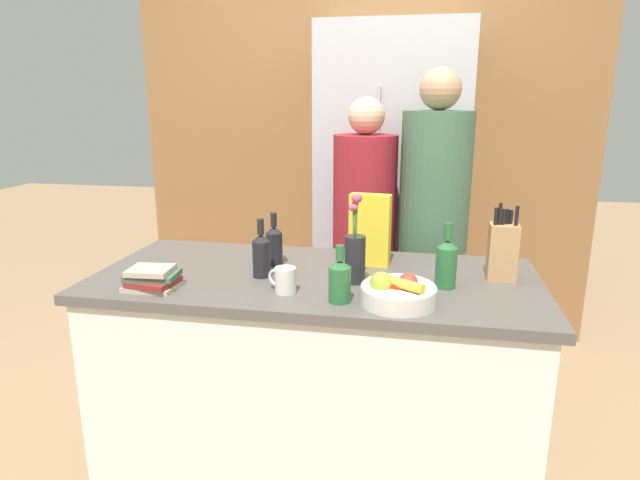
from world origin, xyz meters
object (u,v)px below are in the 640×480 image
object	(u,v)px
coffee_mug	(285,280)
bottle_oil	(340,280)
flower_vase	(355,252)
person_at_sink	(364,234)
knife_block	(503,251)
cereal_box	(370,230)
bottle_wine	(274,245)
book_stack	(152,279)
refrigerator	(391,197)
bottle_water	(446,262)
bottle_vinegar	(261,254)
fruit_bowl	(398,292)
person_in_blue	(433,223)

from	to	relation	value
coffee_mug	bottle_oil	size ratio (longest dim) A/B	0.56
bottle_oil	flower_vase	bearing A→B (deg)	82.90
coffee_mug	person_at_sink	xyz separation A→B (m)	(0.19, 0.91, -0.04)
knife_block	cereal_box	distance (m)	0.54
flower_vase	coffee_mug	bearing A→B (deg)	-146.57
flower_vase	bottle_oil	world-z (taller)	flower_vase
cereal_box	bottle_oil	bearing A→B (deg)	-97.48
bottle_wine	flower_vase	bearing A→B (deg)	-23.73
book_stack	bottle_oil	xyz separation A→B (m)	(0.71, -0.00, 0.04)
refrigerator	bottle_water	distance (m)	1.30
flower_vase	bottle_vinegar	size ratio (longest dim) A/B	1.48
bottle_vinegar	bottle_oil	bearing A→B (deg)	-31.54
flower_vase	book_stack	xyz separation A→B (m)	(-0.74, -0.21, -0.09)
fruit_bowl	person_in_blue	xyz separation A→B (m)	(0.13, 0.93, 0.04)
bottle_water	person_in_blue	distance (m)	0.73
cereal_box	book_stack	xyz separation A→B (m)	(-0.77, -0.45, -0.12)
person_in_blue	person_at_sink	bearing A→B (deg)	163.43
book_stack	flower_vase	bearing A→B (deg)	15.89
cereal_box	coffee_mug	xyz separation A→B (m)	(-0.27, -0.39, -0.11)
flower_vase	bottle_wine	size ratio (longest dim) A/B	1.53
knife_block	flower_vase	size ratio (longest dim) A/B	0.88
cereal_box	bottle_vinegar	distance (m)	0.47
person_at_sink	person_in_blue	world-z (taller)	person_in_blue
knife_block	book_stack	size ratio (longest dim) A/B	1.55
cereal_box	coffee_mug	distance (m)	0.49
book_stack	bottle_wine	bearing A→B (deg)	44.99
flower_vase	person_at_sink	bearing A→B (deg)	93.46
fruit_bowl	person_at_sink	distance (m)	0.97
person_at_sink	coffee_mug	bearing A→B (deg)	-77.94
refrigerator	bottle_oil	bearing A→B (deg)	-93.31
book_stack	bottle_water	size ratio (longest dim) A/B	0.79
flower_vase	bottle_water	xyz separation A→B (m)	(0.34, 0.01, -0.02)
knife_block	bottle_wine	size ratio (longest dim) A/B	1.35
knife_block	book_stack	world-z (taller)	knife_block
refrigerator	bottle_wine	size ratio (longest dim) A/B	8.71
person_in_blue	coffee_mug	bearing A→B (deg)	-136.28
cereal_box	bottle_vinegar	xyz separation A→B (m)	(-0.41, -0.24, -0.06)
refrigerator	fruit_bowl	xyz separation A→B (m)	(0.11, -1.47, -0.06)
flower_vase	coffee_mug	size ratio (longest dim) A/B	3.07
knife_block	bottle_water	bearing A→B (deg)	-148.71
refrigerator	person_at_sink	distance (m)	0.55
fruit_bowl	knife_block	size ratio (longest dim) A/B	0.86
coffee_mug	person_at_sink	size ratio (longest dim) A/B	0.07
flower_vase	bottle_water	distance (m)	0.34
book_stack	bottle_water	world-z (taller)	bottle_water
book_stack	bottle_water	xyz separation A→B (m)	(1.08, 0.22, 0.06)
refrigerator	person_in_blue	xyz separation A→B (m)	(0.25, -0.54, -0.02)
knife_block	book_stack	xyz separation A→B (m)	(-1.30, -0.35, -0.08)
knife_block	bottle_oil	bearing A→B (deg)	-148.83
refrigerator	person_in_blue	world-z (taller)	refrigerator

